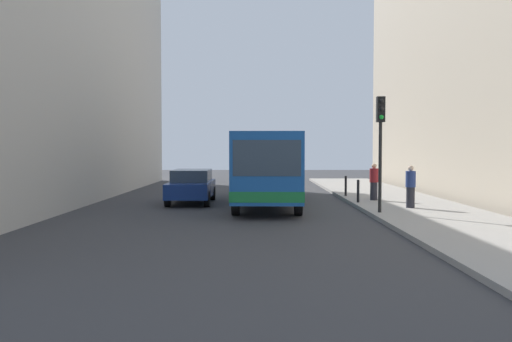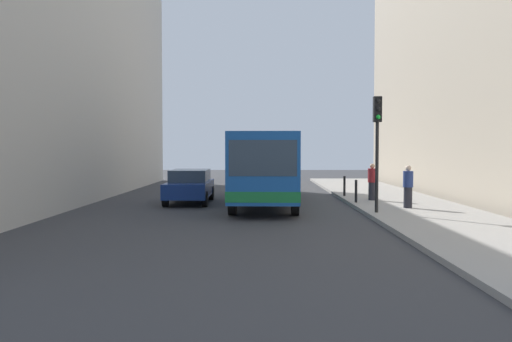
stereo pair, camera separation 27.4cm
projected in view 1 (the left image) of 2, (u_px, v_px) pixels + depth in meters
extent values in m
plane|color=#38383A|center=(276.00, 211.00, 20.57)|extent=(80.00, 80.00, 0.00)
cube|color=#9E9991|center=(415.00, 209.00, 20.59)|extent=(4.40, 40.00, 0.15)
cube|color=#BCB7AD|center=(19.00, 53.00, 24.22)|extent=(7.00, 32.00, 13.48)
cube|color=#19519E|center=(265.00, 164.00, 23.13)|extent=(2.78, 11.06, 2.50)
cube|color=#197238|center=(265.00, 186.00, 23.17)|extent=(2.80, 11.08, 0.36)
cube|color=#2D3D4C|center=(264.00, 158.00, 17.65)|extent=(2.26, 0.12, 1.20)
cube|color=#2D3D4C|center=(265.00, 156.00, 23.62)|extent=(2.76, 9.46, 1.00)
cylinder|color=black|center=(296.00, 202.00, 19.27)|extent=(0.31, 1.01, 1.00)
cylinder|color=black|center=(233.00, 201.00, 19.31)|extent=(0.31, 1.01, 1.00)
cylinder|color=black|center=(287.00, 186.00, 27.06)|extent=(0.31, 1.01, 1.00)
cylinder|color=black|center=(243.00, 186.00, 27.11)|extent=(0.31, 1.01, 1.00)
cube|color=navy|center=(189.00, 189.00, 23.62)|extent=(1.81, 4.41, 0.64)
cube|color=#2D3D4C|center=(189.00, 175.00, 23.75)|extent=(1.61, 2.47, 0.52)
cylinder|color=black|center=(204.00, 199.00, 22.14)|extent=(0.22, 0.64, 0.64)
cylinder|color=black|center=(165.00, 199.00, 22.13)|extent=(0.22, 0.64, 0.64)
cylinder|color=black|center=(210.00, 193.00, 25.14)|extent=(0.22, 0.64, 0.64)
cylinder|color=black|center=(175.00, 193.00, 25.13)|extent=(0.22, 0.64, 0.64)
cylinder|color=black|center=(377.00, 167.00, 18.94)|extent=(0.12, 0.12, 3.20)
cube|color=black|center=(378.00, 109.00, 18.86)|extent=(0.28, 0.24, 0.90)
sphere|color=black|center=(379.00, 101.00, 18.72)|extent=(0.16, 0.16, 0.16)
sphere|color=black|center=(379.00, 109.00, 18.73)|extent=(0.16, 0.16, 0.16)
sphere|color=green|center=(379.00, 117.00, 18.74)|extent=(0.16, 0.16, 0.16)
cylinder|color=black|center=(355.00, 191.00, 22.49)|extent=(0.11, 0.11, 0.95)
cylinder|color=black|center=(343.00, 186.00, 25.59)|extent=(0.11, 0.11, 0.95)
cylinder|color=#26262D|center=(408.00, 197.00, 20.45)|extent=(0.32, 0.32, 0.79)
cylinder|color=navy|center=(408.00, 179.00, 20.42)|extent=(0.38, 0.38, 0.61)
sphere|color=beige|center=(408.00, 168.00, 20.40)|extent=(0.22, 0.22, 0.22)
cylinder|color=#26262D|center=(371.00, 191.00, 23.50)|extent=(0.32, 0.32, 0.79)
cylinder|color=maroon|center=(371.00, 175.00, 23.47)|extent=(0.38, 0.38, 0.61)
sphere|color=tan|center=(371.00, 166.00, 23.45)|extent=(0.22, 0.22, 0.22)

